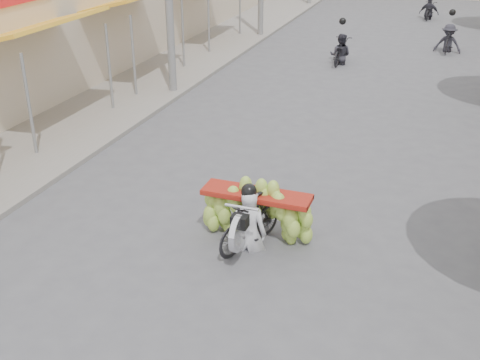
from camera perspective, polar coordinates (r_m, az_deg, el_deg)
name	(u,v)px	position (r m, az deg, el deg)	size (l,w,h in m)	color
sidewalk_left	(169,65)	(22.87, -6.72, 10.80)	(4.00, 60.00, 0.12)	gray
banana_motorbike	(253,208)	(10.77, 1.19, -2.68)	(2.20, 1.86, 2.16)	black
bg_motorbike_a	(341,44)	(23.24, 9.55, 12.60)	(0.81, 1.65, 1.95)	black
bg_motorbike_b	(450,31)	(26.06, 19.26, 13.17)	(1.08, 1.74, 1.95)	black
bg_motorbike_c	(430,3)	(33.00, 17.59, 15.72)	(1.02, 1.51, 1.95)	black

